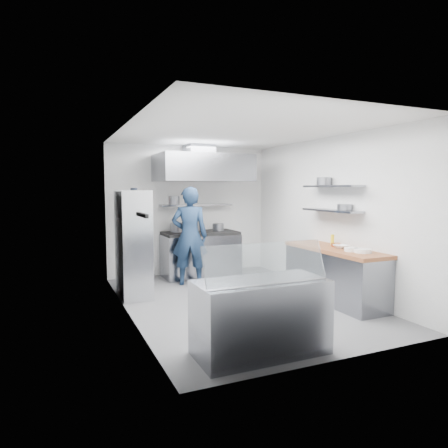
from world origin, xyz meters
name	(u,v)px	position (x,y,z in m)	size (l,w,h in m)	color
floor	(238,301)	(0.00, 0.00, 0.00)	(5.00, 5.00, 0.00)	#505052
ceiling	(239,131)	(0.00, 0.00, 2.80)	(5.00, 5.00, 0.00)	silver
wall_back	(190,210)	(0.00, 2.50, 1.40)	(3.60, 0.02, 2.80)	white
wall_front	(340,234)	(0.00, -2.50, 1.40)	(3.60, 0.02, 2.80)	white
wall_left	(127,222)	(-1.80, 0.00, 1.40)	(5.00, 0.02, 2.80)	white
wall_right	(328,215)	(1.80, 0.00, 1.40)	(5.00, 0.02, 2.80)	white
gas_range	(200,255)	(0.10, 2.10, 0.45)	(1.60, 0.80, 0.90)	gray
cooktop	(200,233)	(0.10, 2.10, 0.93)	(1.57, 0.78, 0.06)	black
stock_pot_left	(177,227)	(-0.37, 2.25, 1.06)	(0.28, 0.28, 0.20)	slate
stock_pot_mid	(194,225)	(0.05, 2.34, 1.08)	(0.32, 0.32, 0.24)	slate
stock_pot_right	(218,227)	(0.52, 2.12, 1.04)	(0.25, 0.25, 0.16)	slate
over_range_shelf	(196,205)	(0.10, 2.34, 1.52)	(1.60, 0.30, 0.04)	gray
shelf_pot_a	(173,200)	(-0.35, 2.56, 1.63)	(0.27, 0.27, 0.18)	slate
extractor_hood	(203,168)	(0.10, 1.93, 2.30)	(1.90, 1.15, 0.55)	gray
hood_duct	(199,151)	(0.10, 2.15, 2.68)	(0.55, 0.55, 0.24)	slate
red_firebox	(133,211)	(-1.25, 2.44, 1.42)	(0.22, 0.10, 0.26)	red
chef	(190,236)	(-0.36, 1.46, 0.96)	(0.70, 0.46, 1.92)	#172A45
wire_rack	(133,244)	(-1.53, 1.03, 0.93)	(0.50, 0.90, 1.85)	silver
rack_bin_a	(135,252)	(-1.53, 0.91, 0.80)	(0.16, 0.20, 0.18)	white
rack_bin_b	(130,221)	(-1.53, 1.27, 1.30)	(0.13, 0.16, 0.14)	yellow
rack_jar	(134,193)	(-1.48, 1.13, 1.80)	(0.12, 0.12, 0.18)	black
knife_strip	(142,215)	(-1.78, -0.90, 1.55)	(0.04, 0.55, 0.05)	black
prep_counter_base	(334,276)	(1.48, -0.60, 0.42)	(0.62, 2.00, 0.84)	gray
prep_counter_top	(334,249)	(1.48, -0.60, 0.87)	(0.65, 2.04, 0.06)	brown
plate_stack_a	(363,251)	(1.54, -1.19, 0.93)	(0.26, 0.26, 0.06)	white
plate_stack_b	(351,249)	(1.48, -1.01, 0.93)	(0.22, 0.22, 0.06)	white
copper_pan	(336,245)	(1.58, -0.51, 0.93)	(0.17, 0.17, 0.06)	#C86738
squeeze_bottle	(332,240)	(1.67, -0.31, 0.99)	(0.06, 0.06, 0.18)	yellow
mixing_bowl	(341,247)	(1.53, -0.70, 0.93)	(0.23, 0.23, 0.06)	white
wall_shelf_lower	(331,211)	(1.64, -0.30, 1.50)	(0.30, 1.30, 0.04)	gray
wall_shelf_upper	(332,186)	(1.64, -0.30, 1.92)	(0.30, 1.30, 0.04)	gray
shelf_pot_c	(345,207)	(1.70, -0.57, 1.57)	(0.25, 0.25, 0.10)	slate
shelf_pot_d	(324,181)	(1.68, -0.03, 2.01)	(0.26, 0.26, 0.14)	slate
display_case	(261,317)	(-0.68, -2.00, 0.42)	(1.50, 0.70, 0.85)	gray
display_glass	(266,263)	(-0.68, -2.12, 1.07)	(1.47, 0.02, 0.45)	silver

